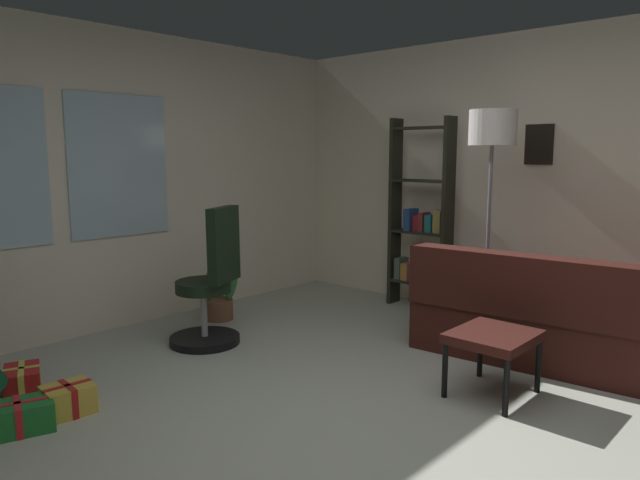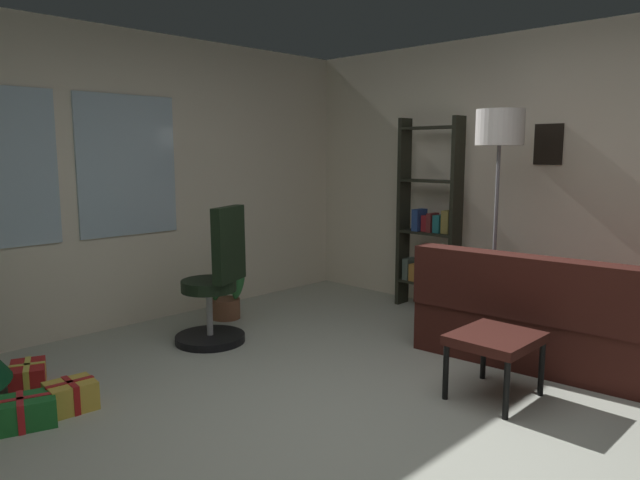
% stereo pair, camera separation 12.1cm
% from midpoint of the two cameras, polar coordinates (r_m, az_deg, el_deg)
% --- Properties ---
extents(ground_plane, '(5.25, 5.70, 0.10)m').
position_cam_midpoint_polar(ground_plane, '(3.39, 4.18, -19.10)').
color(ground_plane, '#AFB2A3').
extents(wall_back_with_windows, '(5.25, 0.12, 2.56)m').
position_cam_midpoint_polar(wall_back_with_windows, '(5.30, -21.33, 5.42)').
color(wall_back_with_windows, silver).
rests_on(wall_back_with_windows, ground_plane).
extents(wall_right_with_frames, '(0.12, 5.70, 2.56)m').
position_cam_midpoint_polar(wall_right_with_frames, '(5.38, 22.34, 5.34)').
color(wall_right_with_frames, silver).
rests_on(wall_right_with_frames, ground_plane).
extents(couch, '(1.63, 2.02, 0.82)m').
position_cam_midpoint_polar(couch, '(4.69, 22.62, -7.42)').
color(couch, '#3A1712').
rests_on(couch, ground_plane).
extents(footstool, '(0.53, 0.46, 0.41)m').
position_cam_midpoint_polar(footstool, '(3.85, 15.70, -9.41)').
color(footstool, '#3A1712').
rests_on(footstool, ground_plane).
extents(gift_box_red, '(0.31, 0.36, 0.17)m').
position_cam_midpoint_polar(gift_box_red, '(4.32, -27.83, -12.02)').
color(gift_box_red, red).
rests_on(gift_box_red, ground_plane).
extents(gift_box_green, '(0.41, 0.33, 0.17)m').
position_cam_midpoint_polar(gift_box_green, '(3.77, -28.25, -15.02)').
color(gift_box_green, '#1E722D').
rests_on(gift_box_green, ground_plane).
extents(gift_box_gold, '(0.28, 0.24, 0.18)m').
position_cam_midpoint_polar(gift_box_gold, '(3.87, -24.23, -14.03)').
color(gift_box_gold, gold).
rests_on(gift_box_gold, ground_plane).
extents(office_chair, '(0.56, 0.57, 1.11)m').
position_cam_midpoint_polar(office_chair, '(4.73, -11.37, -4.95)').
color(office_chair, black).
rests_on(office_chair, ground_plane).
extents(bookshelf, '(0.18, 0.64, 1.85)m').
position_cam_midpoint_polar(bookshelf, '(5.75, 9.21, 1.33)').
color(bookshelf, black).
rests_on(bookshelf, ground_plane).
extents(floor_lamp, '(0.38, 0.38, 1.86)m').
position_cam_midpoint_polar(floor_lamp, '(4.91, 15.78, 9.10)').
color(floor_lamp, slate).
rests_on(floor_lamp, ground_plane).
extents(potted_plant, '(0.43, 0.36, 0.61)m').
position_cam_midpoint_polar(potted_plant, '(5.48, -10.41, -5.35)').
color(potted_plant, brown).
rests_on(potted_plant, ground_plane).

